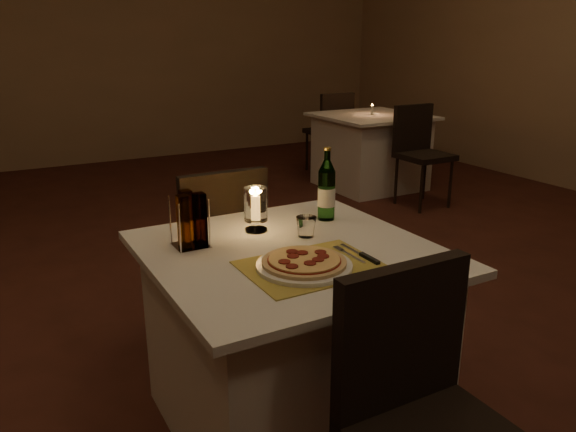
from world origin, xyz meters
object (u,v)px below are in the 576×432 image
pizza (304,261)px  plate (304,266)px  water_bottle (327,191)px  hurricane_candle (256,206)px  neighbor_table_right (370,151)px  chair_near (422,400)px  main_table (291,339)px  tumbler (306,227)px  chair_far (218,240)px

pizza → plate: bearing=-105.9°
water_bottle → hurricane_candle: (-0.32, 0.01, -0.02)m
pizza → hurricane_candle: (0.03, 0.42, 0.08)m
neighbor_table_right → chair_near: bearing=-125.3°
pizza → hurricane_candle: hurricane_candle is taller
main_table → water_bottle: 0.62m
tumbler → neighbor_table_right: size_ratio=0.08×
chair_far → pizza: bearing=-93.2°
chair_near → tumbler: chair_near is taller
pizza → hurricane_candle: bearing=86.1°
chair_far → tumbler: bearing=-79.2°
plate → hurricane_candle: 0.43m
water_bottle → neighbor_table_right: water_bottle is taller
pizza → tumbler: 0.32m
pizza → hurricane_candle: 0.43m
tumbler → water_bottle: size_ratio=0.26×
chair_near → pizza: (-0.05, 0.53, 0.22)m
pizza → neighbor_table_right: 4.03m
water_bottle → hurricane_candle: water_bottle is taller
chair_near → main_table: bearing=90.0°
pizza → water_bottle: size_ratio=0.92×
water_bottle → hurricane_candle: size_ratio=1.73×
plate → water_bottle: 0.56m
chair_near → tumbler: size_ratio=11.50×
tumbler → hurricane_candle: size_ratio=0.44×
chair_near → neighbor_table_right: size_ratio=0.90×
main_table → plate: bearing=-105.5°
neighbor_table_right → plate: bearing=-130.3°
plate → hurricane_candle: size_ratio=1.81×
tumbler → chair_near: bearing=-98.4°
plate → water_bottle: water_bottle is taller
plate → hurricane_candle: (0.03, 0.42, 0.09)m
tumbler → water_bottle: water_bottle is taller
chair_far → pizza: 0.92m
main_table → plate: plate is taller
main_table → tumbler: bearing=37.3°
plate → chair_near: bearing=-84.7°
main_table → pizza: pizza is taller
chair_near → neighbor_table_right: 4.40m
main_table → pizza: 0.44m
hurricane_candle → neighbor_table_right: (2.56, 2.63, -0.47)m
water_bottle → hurricane_candle: bearing=178.9°
tumbler → neighbor_table_right: tumbler is taller
tumbler → hurricane_candle: (-0.14, 0.15, 0.06)m
water_bottle → chair_far: bearing=122.3°
tumbler → water_bottle: (0.18, 0.14, 0.08)m
main_table → chair_far: bearing=90.0°
main_table → pizza: bearing=-105.5°
plate → water_bottle: size_ratio=1.05×
chair_far → tumbler: size_ratio=11.50×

